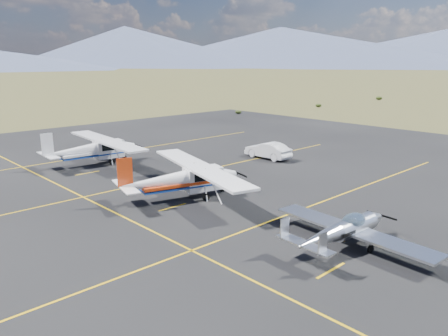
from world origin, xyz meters
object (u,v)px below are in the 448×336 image
aircraft_plain (93,149)px  aircraft_low_wing (345,230)px  sedan (268,150)px  aircraft_cessna (183,178)px

aircraft_plain → aircraft_low_wing: bearing=-84.3°
aircraft_low_wing → aircraft_plain: (-0.67, 23.48, 0.45)m
sedan → aircraft_low_wing: bearing=51.1°
aircraft_cessna → aircraft_low_wing: bearing=-70.0°
aircraft_cessna → aircraft_plain: size_ratio=0.99×
aircraft_low_wing → aircraft_cessna: size_ratio=0.72×
aircraft_cessna → aircraft_plain: bearing=104.2°
aircraft_low_wing → sedan: (11.73, 15.03, -0.15)m
aircraft_cessna → sedan: bearing=32.8°
aircraft_cessna → aircraft_plain: aircraft_plain is taller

